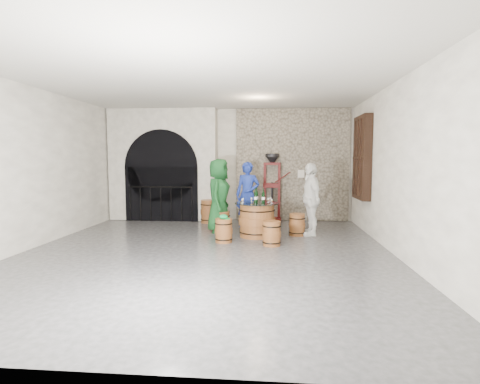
# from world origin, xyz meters

# --- Properties ---
(ground) EXTENTS (8.00, 8.00, 0.00)m
(ground) POSITION_xyz_m (0.00, 0.00, 0.00)
(ground) COLOR #2F2F31
(ground) RESTS_ON ground
(wall_back) EXTENTS (8.00, 0.00, 8.00)m
(wall_back) POSITION_xyz_m (0.00, 4.00, 1.60)
(wall_back) COLOR silver
(wall_back) RESTS_ON ground
(wall_front) EXTENTS (8.00, 0.00, 8.00)m
(wall_front) POSITION_xyz_m (0.00, -4.00, 1.60)
(wall_front) COLOR silver
(wall_front) RESTS_ON ground
(wall_left) EXTENTS (0.00, 8.00, 8.00)m
(wall_left) POSITION_xyz_m (-3.50, 0.00, 1.60)
(wall_left) COLOR silver
(wall_left) RESTS_ON ground
(wall_right) EXTENTS (0.00, 8.00, 8.00)m
(wall_right) POSITION_xyz_m (3.50, 0.00, 1.60)
(wall_right) COLOR silver
(wall_right) RESTS_ON ground
(ceiling) EXTENTS (8.00, 8.00, 0.00)m
(ceiling) POSITION_xyz_m (0.00, 0.00, 3.20)
(ceiling) COLOR beige
(ceiling) RESTS_ON wall_back
(stone_facing_panel) EXTENTS (3.20, 0.12, 3.18)m
(stone_facing_panel) POSITION_xyz_m (1.80, 3.94, 1.60)
(stone_facing_panel) COLOR gray
(stone_facing_panel) RESTS_ON ground
(arched_opening) EXTENTS (3.10, 0.60, 3.19)m
(arched_opening) POSITION_xyz_m (-1.90, 3.74, 1.58)
(arched_opening) COLOR silver
(arched_opening) RESTS_ON ground
(shuttered_window) EXTENTS (0.23, 1.10, 2.00)m
(shuttered_window) POSITION_xyz_m (3.38, 2.40, 1.80)
(shuttered_window) COLOR black
(shuttered_window) RESTS_ON wall_right
(barrel_table) EXTENTS (1.01, 1.01, 0.78)m
(barrel_table) POSITION_xyz_m (0.90, 1.59, 0.39)
(barrel_table) COLOR brown
(barrel_table) RESTS_ON ground
(barrel_stool_left) EXTENTS (0.39, 0.39, 0.51)m
(barrel_stool_left) POSITION_xyz_m (0.04, 2.00, 0.25)
(barrel_stool_left) COLOR brown
(barrel_stool_left) RESTS_ON ground
(barrel_stool_far) EXTENTS (0.39, 0.39, 0.51)m
(barrel_stool_far) POSITION_xyz_m (0.67, 2.51, 0.25)
(barrel_stool_far) COLOR brown
(barrel_stool_far) RESTS_ON ground
(barrel_stool_right) EXTENTS (0.39, 0.39, 0.51)m
(barrel_stool_right) POSITION_xyz_m (1.82, 1.79, 0.25)
(barrel_stool_right) COLOR brown
(barrel_stool_right) RESTS_ON ground
(barrel_stool_near_right) EXTENTS (0.39, 0.39, 0.51)m
(barrel_stool_near_right) POSITION_xyz_m (1.24, 0.71, 0.25)
(barrel_stool_near_right) COLOR brown
(barrel_stool_near_right) RESTS_ON ground
(barrel_stool_near_left) EXTENTS (0.39, 0.39, 0.51)m
(barrel_stool_near_left) POSITION_xyz_m (0.22, 0.94, 0.25)
(barrel_stool_near_left) COLOR brown
(barrel_stool_near_left) RESTS_ON ground
(green_cap) EXTENTS (0.23, 0.18, 0.10)m
(green_cap) POSITION_xyz_m (0.22, 0.93, 0.55)
(green_cap) COLOR #0D9040
(green_cap) RESTS_ON barrel_stool_near_left
(person_green) EXTENTS (0.64, 0.91, 1.77)m
(person_green) POSITION_xyz_m (-0.05, 2.04, 0.89)
(person_green) COLOR #13441C
(person_green) RESTS_ON ground
(person_blue) EXTENTS (0.67, 0.48, 1.70)m
(person_blue) POSITION_xyz_m (0.61, 2.75, 0.85)
(person_blue) COLOR navy
(person_blue) RESTS_ON ground
(person_white) EXTENTS (0.62, 1.05, 1.68)m
(person_white) POSITION_xyz_m (2.12, 1.86, 0.84)
(person_white) COLOR white
(person_white) RESTS_ON ground
(wine_bottle_left) EXTENTS (0.08, 0.08, 0.32)m
(wine_bottle_left) POSITION_xyz_m (0.87, 1.62, 0.91)
(wine_bottle_left) COLOR black
(wine_bottle_left) RESTS_ON barrel_table
(wine_bottle_center) EXTENTS (0.08, 0.08, 0.32)m
(wine_bottle_center) POSITION_xyz_m (1.04, 1.60, 0.91)
(wine_bottle_center) COLOR black
(wine_bottle_center) RESTS_ON barrel_table
(wine_bottle_right) EXTENTS (0.08, 0.08, 0.32)m
(wine_bottle_right) POSITION_xyz_m (0.88, 1.76, 0.91)
(wine_bottle_right) COLOR black
(wine_bottle_right) RESTS_ON barrel_table
(tasting_glass_a) EXTENTS (0.05, 0.05, 0.10)m
(tasting_glass_a) POSITION_xyz_m (0.57, 1.50, 0.83)
(tasting_glass_a) COLOR #A76920
(tasting_glass_a) RESTS_ON barrel_table
(tasting_glass_b) EXTENTS (0.05, 0.05, 0.10)m
(tasting_glass_b) POSITION_xyz_m (1.15, 1.67, 0.83)
(tasting_glass_b) COLOR #A76920
(tasting_glass_b) RESTS_ON barrel_table
(tasting_glass_c) EXTENTS (0.05, 0.05, 0.10)m
(tasting_glass_c) POSITION_xyz_m (0.76, 1.77, 0.83)
(tasting_glass_c) COLOR #A76920
(tasting_glass_c) RESTS_ON barrel_table
(tasting_glass_d) EXTENTS (0.05, 0.05, 0.10)m
(tasting_glass_d) POSITION_xyz_m (1.19, 1.84, 0.83)
(tasting_glass_d) COLOR #A76920
(tasting_glass_d) RESTS_ON barrel_table
(tasting_glass_e) EXTENTS (0.05, 0.05, 0.10)m
(tasting_glass_e) POSITION_xyz_m (1.23, 1.51, 0.83)
(tasting_glass_e) COLOR #A76920
(tasting_glass_e) RESTS_ON barrel_table
(tasting_glass_f) EXTENTS (0.05, 0.05, 0.10)m
(tasting_glass_f) POSITION_xyz_m (0.58, 1.63, 0.83)
(tasting_glass_f) COLOR #A76920
(tasting_glass_f) RESTS_ON barrel_table
(side_barrel) EXTENTS (0.48, 0.48, 0.64)m
(side_barrel) POSITION_xyz_m (-0.51, 3.34, 0.32)
(side_barrel) COLOR brown
(side_barrel) RESTS_ON ground
(corking_press) EXTENTS (0.79, 0.46, 1.91)m
(corking_press) POSITION_xyz_m (1.23, 3.70, 1.11)
(corking_press) COLOR #4B0F0C
(corking_press) RESTS_ON ground
(control_box) EXTENTS (0.18, 0.10, 0.22)m
(control_box) POSITION_xyz_m (2.05, 3.86, 1.35)
(control_box) COLOR silver
(control_box) RESTS_ON wall_back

